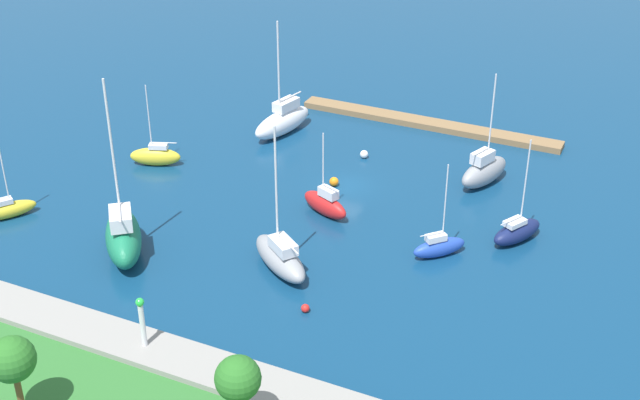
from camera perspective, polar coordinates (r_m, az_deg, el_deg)
name	(u,v)px	position (r m, az deg, el deg)	size (l,w,h in m)	color
water	(347,186)	(78.95, 1.80, 0.92)	(160.00, 160.00, 0.00)	navy
pier_dock	(428,124)	(91.37, 7.13, 5.01)	(27.83, 2.06, 0.63)	olive
breakwater	(175,362)	(58.08, -9.51, -10.48)	(62.14, 3.45, 1.27)	gray
harbor_beacon	(142,319)	(57.50, -11.65, -7.65)	(0.56, 0.56, 3.73)	silver
park_tree_center	(12,360)	(53.59, -19.61, -9.89)	(2.79, 2.79, 5.63)	brown
park_tree_midwest	(238,379)	(49.87, -5.42, -11.67)	(2.69, 2.69, 5.36)	brown
sailboat_yellow_near_pier	(155,156)	(83.77, -10.78, 2.88)	(5.03, 3.08, 8.12)	yellow
sailboat_gray_along_channel	(280,257)	(66.52, -2.62, -3.75)	(7.04, 5.95, 12.01)	gray
sailboat_red_far_south	(325,204)	(73.88, 0.35, -0.23)	(5.16, 3.22, 7.58)	red
sailboat_navy_by_breakwater	(517,231)	(72.02, 12.83, -2.02)	(3.97, 5.31, 9.01)	#141E4C
sailboat_white_inner_mooring	(283,120)	(88.76, -2.47, 5.25)	(3.98, 8.26, 11.95)	white
sailboat_green_lone_north	(123,236)	(69.70, -12.83, -2.33)	(7.07, 7.90, 14.73)	#19724C
sailboat_blue_east_end	(439,246)	(69.03, 7.84, -3.05)	(4.06, 4.23, 8.03)	#2347B2
sailboat_yellow_outer_mooring	(8,209)	(78.26, -19.86, -0.57)	(3.77, 4.69, 8.60)	yellow
sailboat_gray_center_basin	(484,171)	(80.04, 10.74, 1.91)	(4.03, 6.47, 10.58)	gray
mooring_buoy_orange	(334,182)	(78.78, 0.92, 1.22)	(0.85, 0.85, 0.85)	orange
mooring_buoy_red	(305,308)	(62.51, -0.98, -7.14)	(0.63, 0.63, 0.63)	red
mooring_buoy_white	(364,154)	(84.01, 2.92, 3.03)	(0.79, 0.79, 0.79)	white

